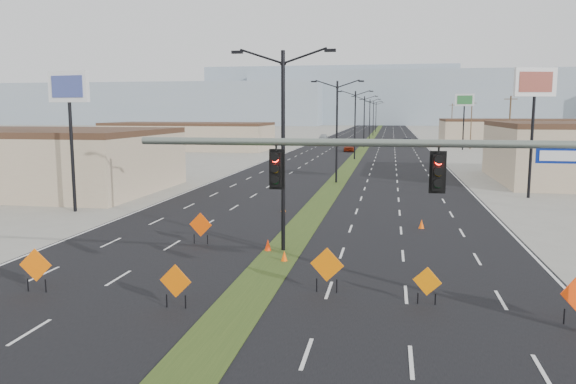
% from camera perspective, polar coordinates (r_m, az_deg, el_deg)
% --- Properties ---
extents(ground, '(600.00, 600.00, 0.00)m').
position_cam_1_polar(ground, '(17.76, -8.08, -15.30)').
color(ground, gray).
rests_on(ground, ground).
extents(road_surface, '(25.00, 400.00, 0.02)m').
position_cam_1_polar(road_surface, '(115.76, 7.79, 4.62)').
color(road_surface, black).
rests_on(road_surface, ground).
extents(median_strip, '(2.00, 400.00, 0.04)m').
position_cam_1_polar(median_strip, '(115.76, 7.79, 4.62)').
color(median_strip, '#2A4217').
rests_on(median_strip, ground).
extents(building_sw_far, '(30.00, 14.00, 4.50)m').
position_cam_1_polar(building_sw_far, '(107.23, -10.01, 5.49)').
color(building_sw_far, tan).
rests_on(building_sw_far, ground).
extents(building_se_far, '(44.00, 16.00, 5.00)m').
position_cam_1_polar(building_se_far, '(129.70, 25.12, 5.41)').
color(building_se_far, tan).
rests_on(building_se_far, ground).
extents(mesa_west, '(180.00, 50.00, 22.00)m').
position_cam_1_polar(mesa_west, '(320.91, -12.74, 8.69)').
color(mesa_west, '#889AA9').
rests_on(mesa_west, ground).
extents(mesa_center, '(220.00, 50.00, 28.00)m').
position_cam_1_polar(mesa_center, '(317.40, 16.89, 9.09)').
color(mesa_center, '#889AA9').
rests_on(mesa_center, ground).
extents(mesa_backdrop, '(140.00, 50.00, 32.00)m').
position_cam_1_polar(mesa_backdrop, '(337.39, 4.45, 9.68)').
color(mesa_backdrop, '#889AA9').
rests_on(mesa_backdrop, ground).
extents(signal_mast, '(16.30, 0.60, 8.00)m').
position_cam_1_polar(signal_mast, '(17.87, 20.88, 0.37)').
color(signal_mast, slate).
rests_on(signal_mast, ground).
extents(streetlight_0, '(5.15, 0.24, 10.02)m').
position_cam_1_polar(streetlight_0, '(27.97, -0.50, 4.83)').
color(streetlight_0, black).
rests_on(streetlight_0, ground).
extents(streetlight_1, '(5.15, 0.24, 10.02)m').
position_cam_1_polar(streetlight_1, '(55.70, 4.98, 6.47)').
color(streetlight_1, black).
rests_on(streetlight_1, ground).
extents(streetlight_2, '(5.15, 0.24, 10.02)m').
position_cam_1_polar(streetlight_2, '(83.61, 6.82, 7.01)').
color(streetlight_2, black).
rests_on(streetlight_2, ground).
extents(streetlight_3, '(5.15, 0.24, 10.02)m').
position_cam_1_polar(streetlight_3, '(111.56, 7.74, 7.27)').
color(streetlight_3, black).
rests_on(streetlight_3, ground).
extents(streetlight_4, '(5.15, 0.24, 10.02)m').
position_cam_1_polar(streetlight_4, '(139.53, 8.29, 7.43)').
color(streetlight_4, black).
rests_on(streetlight_4, ground).
extents(streetlight_5, '(5.15, 0.24, 10.02)m').
position_cam_1_polar(streetlight_5, '(167.51, 8.66, 7.53)').
color(streetlight_5, black).
rests_on(streetlight_5, ground).
extents(streetlight_6, '(5.15, 0.24, 10.02)m').
position_cam_1_polar(streetlight_6, '(195.50, 8.92, 7.61)').
color(streetlight_6, black).
rests_on(streetlight_6, ground).
extents(utility_pole_1, '(1.60, 0.20, 9.00)m').
position_cam_1_polar(utility_pole_1, '(76.88, 21.54, 5.84)').
color(utility_pole_1, '#4C3823').
rests_on(utility_pole_1, ground).
extents(utility_pole_2, '(1.60, 0.20, 9.00)m').
position_cam_1_polar(utility_pole_2, '(111.43, 18.11, 6.56)').
color(utility_pole_2, '#4C3823').
rests_on(utility_pole_2, ground).
extents(utility_pole_3, '(1.60, 0.20, 9.00)m').
position_cam_1_polar(utility_pole_3, '(146.19, 16.29, 6.93)').
color(utility_pole_3, '#4C3823').
rests_on(utility_pole_3, ground).
extents(car_left, '(2.08, 4.77, 1.60)m').
position_cam_1_polar(car_left, '(100.58, 6.24, 4.57)').
color(car_left, maroon).
rests_on(car_left, ground).
extents(car_mid, '(1.94, 4.82, 1.56)m').
position_cam_1_polar(car_mid, '(120.13, 12.02, 5.01)').
color(car_mid, black).
rests_on(car_mid, ground).
extents(car_far, '(1.94, 4.65, 1.34)m').
position_cam_1_polar(car_far, '(141.63, 3.61, 5.59)').
color(car_far, '#A7ADB1').
rests_on(car_far, ground).
extents(construction_sign_0, '(1.32, 0.14, 1.77)m').
position_cam_1_polar(construction_sign_0, '(24.24, -24.26, -6.92)').
color(construction_sign_0, '#E85E04').
rests_on(construction_sign_0, ground).
extents(construction_sign_1, '(1.23, 0.15, 1.64)m').
position_cam_1_polar(construction_sign_1, '(20.80, -11.36, -9.01)').
color(construction_sign_1, '#DB5C04').
rests_on(construction_sign_1, ground).
extents(construction_sign_2, '(1.28, 0.16, 1.71)m').
position_cam_1_polar(construction_sign_2, '(30.34, -8.88, -3.41)').
color(construction_sign_2, '#DB4504').
rests_on(construction_sign_2, ground).
extents(construction_sign_3, '(1.35, 0.28, 1.81)m').
position_cam_1_polar(construction_sign_3, '(22.12, 3.97, -7.53)').
color(construction_sign_3, '#E26704').
rests_on(construction_sign_3, ground).
extents(construction_sign_4, '(1.03, 0.40, 1.43)m').
position_cam_1_polar(construction_sign_4, '(21.41, 13.95, -8.95)').
color(construction_sign_4, orange).
rests_on(construction_sign_4, ground).
extents(cone_0, '(0.39, 0.39, 0.62)m').
position_cam_1_polar(cone_0, '(28.65, -2.05, -5.43)').
color(cone_0, '#FF3205').
rests_on(cone_0, ground).
extents(cone_1, '(0.37, 0.37, 0.54)m').
position_cam_1_polar(cone_1, '(26.68, -0.38, -6.55)').
color(cone_1, '#FF5305').
rests_on(cone_1, ground).
extents(cone_2, '(0.42, 0.42, 0.57)m').
position_cam_1_polar(cone_2, '(35.01, 13.41, -3.19)').
color(cone_2, '#FE5305').
rests_on(cone_2, ground).
extents(cone_3, '(0.46, 0.46, 0.61)m').
position_cam_1_polar(cone_3, '(39.71, -0.48, -1.60)').
color(cone_3, '#DB5904').
rests_on(cone_3, ground).
extents(pole_sign_west, '(3.22, 0.82, 9.82)m').
position_cam_1_polar(pole_sign_west, '(42.18, -21.36, 8.96)').
color(pole_sign_west, black).
rests_on(pole_sign_west, ground).
extents(pole_sign_east_near, '(3.41, 1.22, 10.53)m').
position_cam_1_polar(pole_sign_east_near, '(49.82, 23.78, 9.35)').
color(pole_sign_east_near, black).
rests_on(pole_sign_east_near, ground).
extents(pole_sign_east_far, '(3.34, 1.11, 10.27)m').
position_cam_1_polar(pole_sign_east_far, '(108.67, 17.49, 8.54)').
color(pole_sign_east_far, black).
rests_on(pole_sign_east_far, ground).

